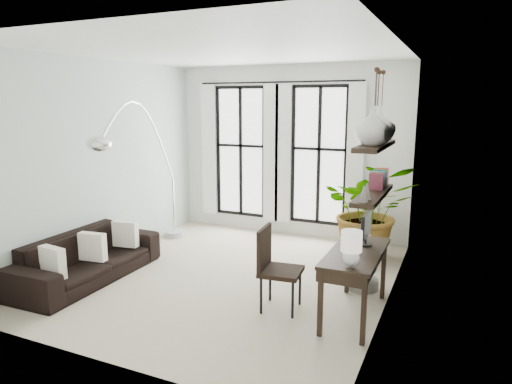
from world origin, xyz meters
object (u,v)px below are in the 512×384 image
Objects in this scene: desk_chair at (274,263)px; buddha at (363,265)px; sofa at (88,257)px; plant at (370,210)px; desk at (355,257)px; arc_lamp at (140,136)px.

desk_chair reaches higher than buddha.
plant reaches higher than sofa.
desk is at bearing -85.54° from buddha.
arc_lamp is 3.27× the size of buddha.
buddha is at bearing 1.90° from arc_lamp.
arc_lamp is at bearing 167.41° from desk.
desk_chair is 3.18m from arc_lamp.
buddha reaches higher than sofa.
desk reaches higher than sofa.
sofa is 3.78m from desk.
plant is 1.98× the size of buddha.
desk is (0.26, -2.28, -0.04)m from plant.
sofa is 2.03m from arc_lamp.
plant is at bearing 97.71° from buddha.
plant is (3.49, 2.64, 0.46)m from sofa.
sofa is at bearing -174.54° from desk.
arc_lamp is (-3.39, -1.47, 1.19)m from plant.
arc_lamp is (0.10, 1.17, 1.66)m from sofa.
arc_lamp reaches higher than plant.
buddha is (3.57, 0.12, -1.65)m from arc_lamp.
buddha is at bearing 94.46° from desk.
desk reaches higher than buddha.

